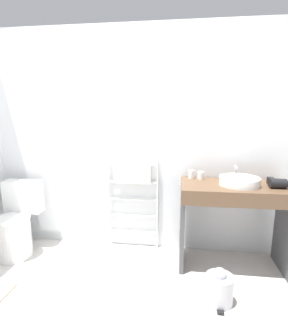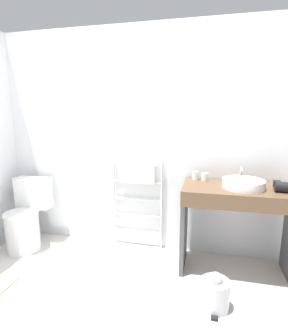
{
  "view_description": "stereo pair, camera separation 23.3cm",
  "coord_description": "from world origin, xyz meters",
  "px_view_note": "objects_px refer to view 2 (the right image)",
  "views": [
    {
      "loc": [
        0.48,
        -1.49,
        1.49
      ],
      "look_at": [
        0.18,
        0.77,
        1.01
      ],
      "focal_mm": 28.0,
      "sensor_mm": 36.0,
      "label": 1
    },
    {
      "loc": [
        0.71,
        -1.45,
        1.49
      ],
      "look_at": [
        0.18,
        0.77,
        1.01
      ],
      "focal_mm": 28.0,
      "sensor_mm": 36.0,
      "label": 2
    }
  ],
  "objects_px": {
    "cup_near_wall": "(195,176)",
    "hair_dryer": "(285,187)",
    "toilet": "(26,219)",
    "sink_basin": "(243,184)",
    "trash_bin": "(215,293)",
    "towel_radiator": "(137,186)",
    "cup_near_edge": "(205,177)"
  },
  "relations": [
    {
      "from": "sink_basin",
      "to": "hair_dryer",
      "type": "height_order",
      "value": "hair_dryer"
    },
    {
      "from": "toilet",
      "to": "towel_radiator",
      "type": "bearing_deg",
      "value": 13.76
    },
    {
      "from": "cup_near_wall",
      "to": "trash_bin",
      "type": "height_order",
      "value": "cup_near_wall"
    },
    {
      "from": "toilet",
      "to": "trash_bin",
      "type": "bearing_deg",
      "value": -13.84
    },
    {
      "from": "toilet",
      "to": "towel_radiator",
      "type": "relative_size",
      "value": 0.79
    },
    {
      "from": "sink_basin",
      "to": "trash_bin",
      "type": "relative_size",
      "value": 1.2
    },
    {
      "from": "hair_dryer",
      "to": "cup_near_wall",
      "type": "bearing_deg",
      "value": 161.69
    },
    {
      "from": "cup_near_wall",
      "to": "cup_near_edge",
      "type": "xyz_separation_m",
      "value": [
        0.09,
        -0.02,
        -0.0
      ]
    },
    {
      "from": "towel_radiator",
      "to": "cup_near_wall",
      "type": "relative_size",
      "value": 11.78
    },
    {
      "from": "cup_near_wall",
      "to": "toilet",
      "type": "bearing_deg",
      "value": -172.3
    },
    {
      "from": "towel_radiator",
      "to": "sink_basin",
      "type": "relative_size",
      "value": 2.69
    },
    {
      "from": "cup_near_wall",
      "to": "trash_bin",
      "type": "xyz_separation_m",
      "value": [
        0.21,
        -0.75,
        -0.75
      ]
    },
    {
      "from": "towel_radiator",
      "to": "trash_bin",
      "type": "bearing_deg",
      "value": -43.69
    },
    {
      "from": "towel_radiator",
      "to": "hair_dryer",
      "type": "distance_m",
      "value": 1.42
    },
    {
      "from": "toilet",
      "to": "sink_basin",
      "type": "xyz_separation_m",
      "value": [
        2.25,
        0.04,
        0.54
      ]
    },
    {
      "from": "toilet",
      "to": "sink_basin",
      "type": "relative_size",
      "value": 2.13
    },
    {
      "from": "cup_near_wall",
      "to": "hair_dryer",
      "type": "relative_size",
      "value": 0.45
    },
    {
      "from": "hair_dryer",
      "to": "trash_bin",
      "type": "bearing_deg",
      "value": -137.64
    },
    {
      "from": "sink_basin",
      "to": "cup_near_wall",
      "type": "distance_m",
      "value": 0.48
    },
    {
      "from": "towel_radiator",
      "to": "trash_bin",
      "type": "distance_m",
      "value": 1.29
    },
    {
      "from": "towel_radiator",
      "to": "trash_bin",
      "type": "relative_size",
      "value": 3.22
    },
    {
      "from": "hair_dryer",
      "to": "trash_bin",
      "type": "distance_m",
      "value": 1.05
    },
    {
      "from": "toilet",
      "to": "hair_dryer",
      "type": "bearing_deg",
      "value": -0.1
    },
    {
      "from": "cup_near_edge",
      "to": "toilet",
      "type": "bearing_deg",
      "value": -173.27
    },
    {
      "from": "cup_near_wall",
      "to": "cup_near_edge",
      "type": "relative_size",
      "value": 1.07
    },
    {
      "from": "towel_radiator",
      "to": "trash_bin",
      "type": "xyz_separation_m",
      "value": [
        0.83,
        -0.8,
        -0.58
      ]
    },
    {
      "from": "toilet",
      "to": "towel_radiator",
      "type": "height_order",
      "value": "towel_radiator"
    },
    {
      "from": "cup_near_wall",
      "to": "hair_dryer",
      "type": "height_order",
      "value": "hair_dryer"
    },
    {
      "from": "cup_near_edge",
      "to": "hair_dryer",
      "type": "distance_m",
      "value": 0.7
    },
    {
      "from": "sink_basin",
      "to": "cup_near_wall",
      "type": "relative_size",
      "value": 4.38
    },
    {
      "from": "hair_dryer",
      "to": "sink_basin",
      "type": "bearing_deg",
      "value": 172.63
    },
    {
      "from": "towel_radiator",
      "to": "cup_near_wall",
      "type": "xyz_separation_m",
      "value": [
        0.62,
        -0.05,
        0.16
      ]
    }
  ]
}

